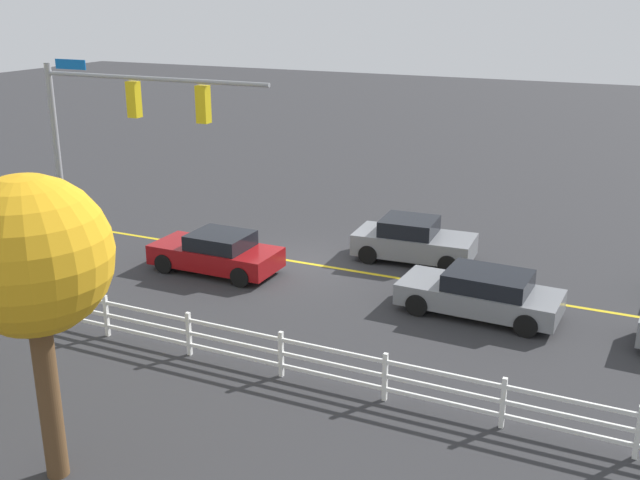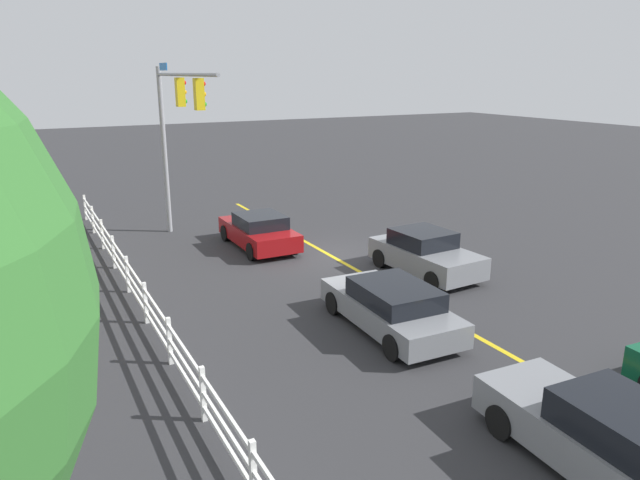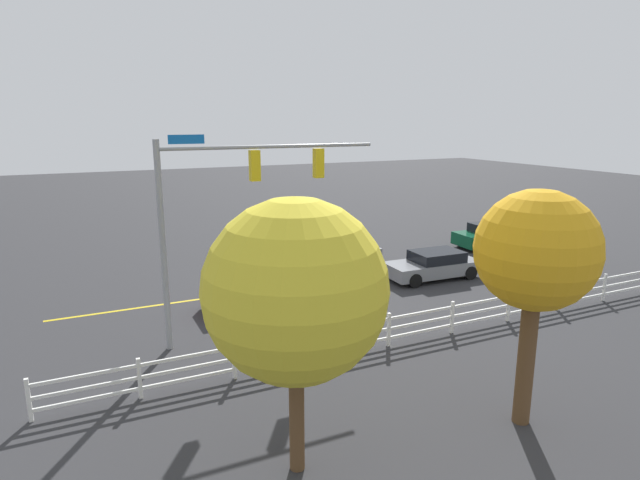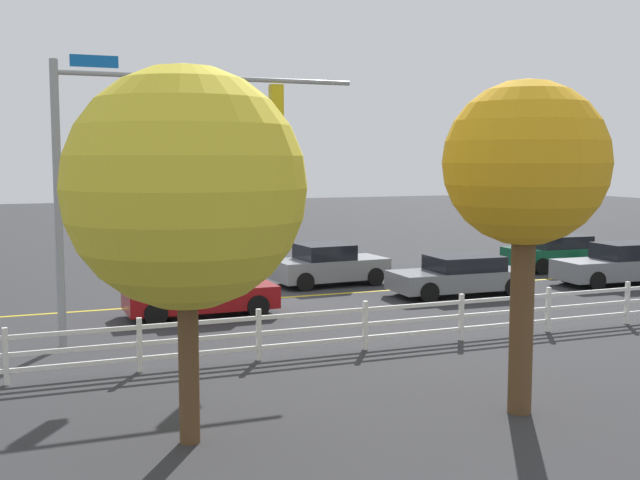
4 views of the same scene
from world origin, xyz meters
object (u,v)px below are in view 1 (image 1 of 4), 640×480
(car_1, at_px, (481,293))
(car_3, at_px, (217,253))
(car_2, at_px, (413,241))
(tree_1, at_px, (31,259))

(car_1, xyz_separation_m, car_3, (8.60, 0.20, -0.00))
(car_1, xyz_separation_m, car_2, (3.18, -3.54, 0.05))
(car_2, bearing_deg, tree_1, -102.42)
(car_1, bearing_deg, car_2, -46.16)
(car_1, distance_m, car_3, 8.61)
(car_2, bearing_deg, car_1, -51.50)
(car_1, height_order, car_2, car_2)
(car_1, relative_size, car_2, 1.11)
(car_1, relative_size, tree_1, 0.78)
(car_2, relative_size, tree_1, 0.70)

